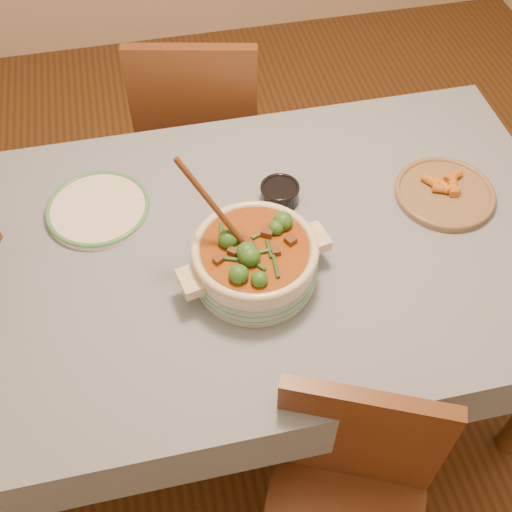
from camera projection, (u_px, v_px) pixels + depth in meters
The scene contains 8 objects.
floor at pixel (270, 374), 2.36m from camera, with size 4.50×4.50×0.00m, color #462A14.
dining_table at pixel (273, 263), 1.84m from camera, with size 1.68×1.08×0.76m.
stew_casserole at pixel (255, 259), 1.63m from camera, with size 0.41×0.37×0.38m.
white_plate at pixel (98, 209), 1.83m from camera, with size 0.36×0.36×0.03m.
condiment_bowl at pixel (280, 193), 1.84m from camera, with size 0.12×0.12×0.06m.
fried_plate at pixel (445, 192), 1.86m from camera, with size 0.30×0.30×0.05m.
chair_far at pixel (199, 124), 2.42m from camera, with size 0.52×0.52×0.94m.
chair_near at pixel (347, 502), 1.59m from camera, with size 0.53×0.53×0.86m.
Camera 1 is at (-0.29, -1.10, 2.11)m, focal length 45.00 mm.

